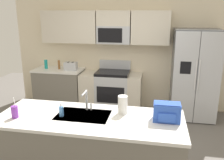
{
  "coord_description": "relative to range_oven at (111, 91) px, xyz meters",
  "views": [
    {
      "loc": [
        0.71,
        -3.33,
        2.19
      ],
      "look_at": [
        -0.03,
        0.6,
        1.05
      ],
      "focal_mm": 38.95,
      "sensor_mm": 36.0,
      "label": 1
    }
  ],
  "objects": [
    {
      "name": "sink_faucet",
      "position": [
        0.09,
        -2.22,
        0.62
      ],
      "size": [
        0.09,
        0.21,
        0.28
      ],
      "color": "#B7BABF",
      "rests_on": "island_counter"
    },
    {
      "name": "back_counter",
      "position": [
        -1.24,
        -0.0,
        0.01
      ],
      "size": [
        1.11,
        0.63,
        0.9
      ],
      "color": "slate",
      "rests_on": "ground"
    },
    {
      "name": "kitchen_wall_unit",
      "position": [
        0.13,
        0.28,
        1.03
      ],
      "size": [
        5.2,
        0.43,
        2.6
      ],
      "color": "beige",
      "rests_on": "ground"
    },
    {
      "name": "toaster",
      "position": [
        -0.92,
        -0.05,
        0.55
      ],
      "size": [
        0.28,
        0.16,
        0.18
      ],
      "color": "#B7BABF",
      "rests_on": "back_counter"
    },
    {
      "name": "soap_dispenser",
      "position": [
        -0.18,
        -2.45,
        0.53
      ],
      "size": [
        0.06,
        0.06,
        0.17
      ],
      "color": "#4C8CD8",
      "rests_on": "island_counter"
    },
    {
      "name": "backpack",
      "position": [
        1.13,
        -2.34,
        0.57
      ],
      "size": [
        0.32,
        0.22,
        0.23
      ],
      "color": "blue",
      "rests_on": "island_counter"
    },
    {
      "name": "pepper_mill",
      "position": [
        -1.22,
        -0.0,
        0.56
      ],
      "size": [
        0.05,
        0.05,
        0.2
      ],
      "primitive_type": "cylinder",
      "color": "brown",
      "rests_on": "back_counter"
    },
    {
      "name": "ground_plane",
      "position": [
        0.27,
        -1.8,
        -0.44
      ],
      "size": [
        9.0,
        9.0,
        0.0
      ],
      "primitive_type": "plane",
      "color": "#66605B",
      "rests_on": "ground"
    },
    {
      "name": "range_oven",
      "position": [
        0.0,
        0.0,
        0.0
      ],
      "size": [
        1.36,
        0.61,
        1.1
      ],
      "color": "#B7BABF",
      "rests_on": "ground"
    },
    {
      "name": "island_counter",
      "position": [
        0.18,
        -2.41,
        0.01
      ],
      "size": [
        2.36,
        0.92,
        0.9
      ],
      "color": "slate",
      "rests_on": "ground"
    },
    {
      "name": "refrigerator",
      "position": [
        1.75,
        -0.07,
        0.48
      ],
      "size": [
        0.9,
        0.76,
        1.85
      ],
      "color": "#4C4F54",
      "rests_on": "ground"
    },
    {
      "name": "paper_towel_roll",
      "position": [
        0.58,
        -2.22,
        0.58
      ],
      "size": [
        0.12,
        0.12,
        0.24
      ],
      "primitive_type": "cylinder",
      "color": "white",
      "rests_on": "island_counter"
    },
    {
      "name": "bottle_teal",
      "position": [
        -1.54,
        -0.01,
        0.56
      ],
      "size": [
        0.07,
        0.07,
        0.2
      ],
      "primitive_type": "cylinder",
      "color": "teal",
      "rests_on": "back_counter"
    },
    {
      "name": "drink_cup_purple",
      "position": [
        -0.73,
        -2.6,
        0.53
      ],
      "size": [
        0.08,
        0.08,
        0.27
      ],
      "color": "purple",
      "rests_on": "island_counter"
    }
  ]
}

